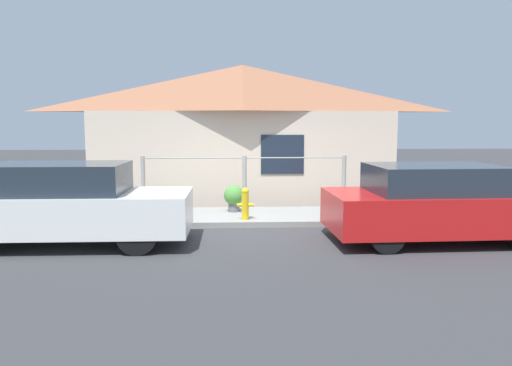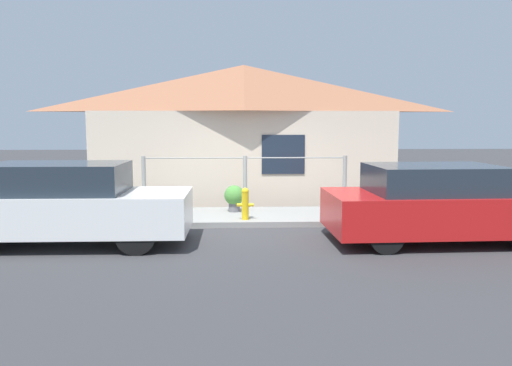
% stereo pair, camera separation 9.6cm
% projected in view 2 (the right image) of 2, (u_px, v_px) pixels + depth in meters
% --- Properties ---
extents(ground_plane, '(60.00, 60.00, 0.00)m').
position_uv_depth(ground_plane, '(247.00, 228.00, 10.28)').
color(ground_plane, '#38383A').
extents(sidewalk, '(24.00, 1.88, 0.12)m').
position_uv_depth(sidewalk, '(246.00, 217.00, 11.21)').
color(sidewalk, gray).
rests_on(sidewalk, ground_plane).
extents(house, '(8.34, 2.23, 3.71)m').
position_uv_depth(house, '(244.00, 95.00, 13.51)').
color(house, beige).
rests_on(house, ground_plane).
extents(fence, '(4.90, 0.10, 1.26)m').
position_uv_depth(fence, '(245.00, 180.00, 11.90)').
color(fence, '#999993').
rests_on(fence, sidewalk).
extents(car_left, '(4.24, 1.65, 1.46)m').
position_uv_depth(car_left, '(66.00, 204.00, 8.79)').
color(car_left, white).
rests_on(car_left, ground_plane).
extents(car_right, '(4.14, 1.91, 1.40)m').
position_uv_depth(car_right, '(439.00, 204.00, 9.05)').
color(car_right, red).
rests_on(car_right, ground_plane).
extents(fire_hydrant, '(0.36, 0.16, 0.68)m').
position_uv_depth(fire_hydrant, '(245.00, 203.00, 10.52)').
color(fire_hydrant, yellow).
rests_on(fire_hydrant, sidewalk).
extents(potted_plant_near_hydrant, '(0.46, 0.46, 0.61)m').
position_uv_depth(potted_plant_near_hydrant, '(234.00, 197.00, 11.46)').
color(potted_plant_near_hydrant, slate).
rests_on(potted_plant_near_hydrant, sidewalk).
extents(potted_plant_by_fence, '(0.39, 0.39, 0.54)m').
position_uv_depth(potted_plant_by_fence, '(109.00, 199.00, 11.33)').
color(potted_plant_by_fence, '#9E5638').
rests_on(potted_plant_by_fence, sidewalk).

